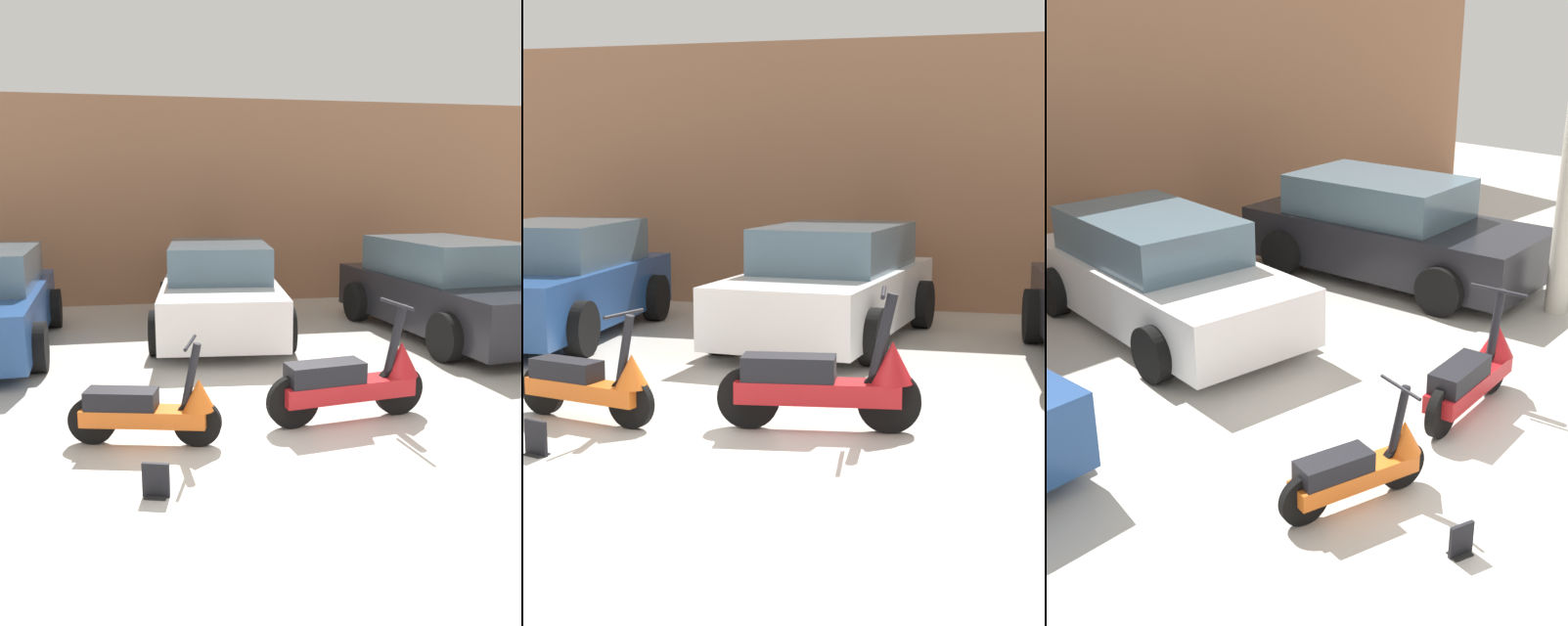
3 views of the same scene
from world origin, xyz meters
TOP-DOWN VIEW (x-y plane):
  - ground_plane at (0.00, 0.00)m, footprint 28.00×28.00m
  - wall_back at (0.00, 7.78)m, footprint 19.60×0.12m
  - scooter_front_left at (-1.23, 0.95)m, footprint 1.32×0.59m
  - scooter_front_right at (0.69, 1.19)m, footprint 1.62×0.60m
  - car_rear_center at (-0.12, 5.15)m, footprint 2.22×4.16m
  - car_rear_right at (3.30, 4.37)m, footprint 2.39×4.39m
  - placard_near_left_scooter at (-1.21, 0.02)m, footprint 0.20×0.16m

SIDE VIEW (x-z plane):
  - ground_plane at x=0.00m, z-range 0.00..0.00m
  - placard_near_left_scooter at x=-1.21m, z-range -0.02..0.24m
  - scooter_front_left at x=-1.23m, z-range -0.14..0.80m
  - scooter_front_right at x=0.69m, z-range -0.16..0.97m
  - car_rear_center at x=-0.12m, z-range -0.03..1.34m
  - car_rear_right at x=3.30m, z-range -0.03..1.40m
  - wall_back at x=0.00m, z-range 0.00..3.86m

